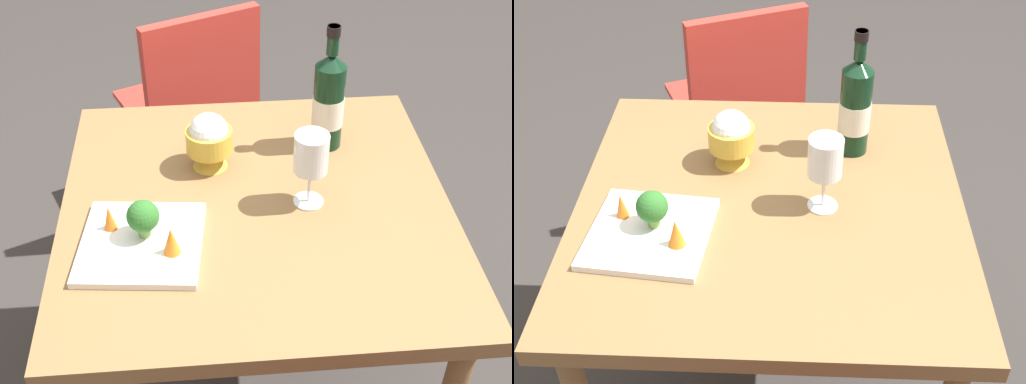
% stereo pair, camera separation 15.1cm
% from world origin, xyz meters
% --- Properties ---
extents(dining_table, '(0.87, 0.87, 0.75)m').
position_xyz_m(dining_table, '(0.00, 0.00, 0.66)').
color(dining_table, olive).
rests_on(dining_table, ground_plane).
extents(chair_near_window, '(0.53, 0.53, 0.85)m').
position_xyz_m(chair_near_window, '(0.14, -0.86, 0.53)').
color(chair_near_window, red).
rests_on(chair_near_window, ground_plane).
extents(wine_bottle, '(0.08, 0.08, 0.32)m').
position_xyz_m(wine_bottle, '(-0.19, -0.22, 0.88)').
color(wine_bottle, black).
rests_on(wine_bottle, dining_table).
extents(wine_glass, '(0.08, 0.08, 0.18)m').
position_xyz_m(wine_glass, '(-0.12, 0.01, 0.88)').
color(wine_glass, white).
rests_on(wine_glass, dining_table).
extents(rice_bowl, '(0.11, 0.11, 0.14)m').
position_xyz_m(rice_bowl, '(0.10, -0.15, 0.82)').
color(rice_bowl, gold).
rests_on(rice_bowl, dining_table).
extents(serving_plate, '(0.27, 0.27, 0.02)m').
position_xyz_m(serving_plate, '(0.25, 0.12, 0.76)').
color(serving_plate, white).
rests_on(serving_plate, dining_table).
extents(broccoli_floret, '(0.07, 0.07, 0.09)m').
position_xyz_m(broccoli_floret, '(0.24, 0.11, 0.82)').
color(broccoli_floret, '#729E4C').
rests_on(broccoli_floret, serving_plate).
extents(carrot_garnish_left, '(0.04, 0.04, 0.06)m').
position_xyz_m(carrot_garnish_left, '(0.18, 0.16, 0.80)').
color(carrot_garnish_left, orange).
rests_on(carrot_garnish_left, serving_plate).
extents(carrot_garnish_right, '(0.03, 0.03, 0.06)m').
position_xyz_m(carrot_garnish_right, '(0.31, 0.08, 0.80)').
color(carrot_garnish_right, orange).
rests_on(carrot_garnish_right, serving_plate).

